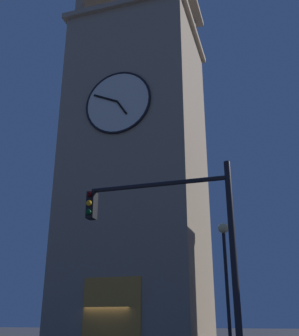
{
  "coord_description": "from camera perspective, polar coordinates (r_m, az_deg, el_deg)",
  "views": [
    {
      "loc": [
        -8.8,
        21.37,
        1.8
      ],
      "look_at": [
        -1.09,
        -3.07,
        11.5
      ],
      "focal_mm": 43.42,
      "sensor_mm": 36.0,
      "label": 1
    }
  ],
  "objects": [
    {
      "name": "traffic_signal_mid",
      "position": [
        10.26,
        4.3,
        -9.56
      ],
      "size": [
        3.93,
        0.41,
        5.63
      ],
      "color": "black",
      "rests_on": "ground_plane"
    },
    {
      "name": "street_lamp",
      "position": [
        17.55,
        10.64,
        -13.36
      ],
      "size": [
        0.44,
        0.44,
        5.75
      ],
      "color": "black",
      "rests_on": "ground_plane"
    },
    {
      "name": "clocktower",
      "position": [
        27.66,
        -1.61,
        0.04
      ],
      "size": [
        8.84,
        8.42,
        28.75
      ],
      "color": "gray",
      "rests_on": "ground_plane"
    }
  ]
}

